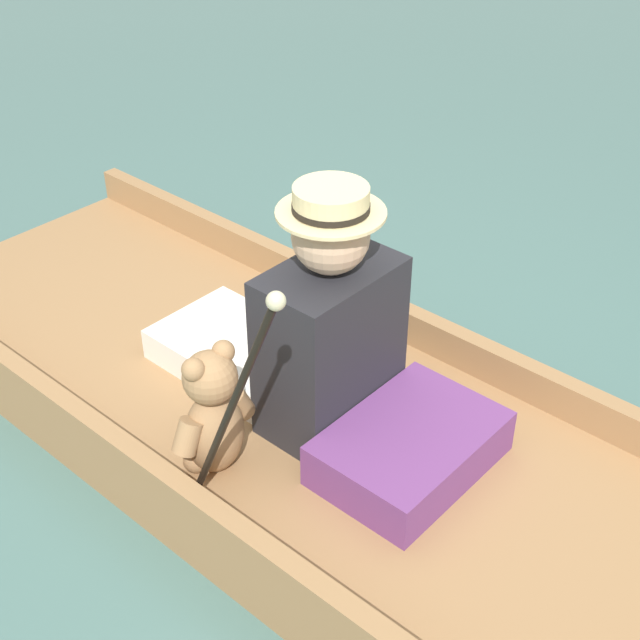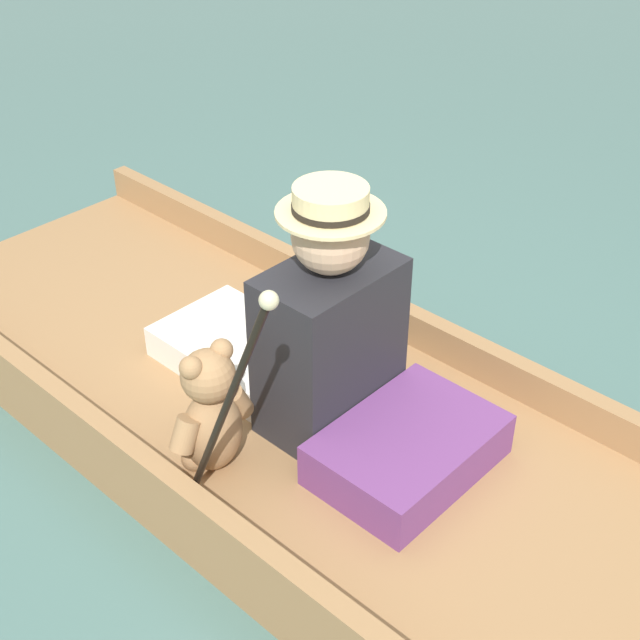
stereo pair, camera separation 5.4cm
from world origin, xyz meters
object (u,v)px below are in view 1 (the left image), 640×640
at_px(seated_person, 306,331).
at_px(wine_glass, 294,286).
at_px(teddy_bear, 212,414).
at_px(walking_cane, 237,394).

relative_size(seated_person, wine_glass, 4.07).
relative_size(seated_person, teddy_bear, 1.95).
xyz_separation_m(wine_glass, walking_cane, (-0.85, -0.62, 0.36)).
relative_size(teddy_bear, walking_cane, 0.51).
bearing_deg(walking_cane, seated_person, 25.75).
distance_m(seated_person, walking_cane, 0.60).
height_order(seated_person, walking_cane, walking_cane).
distance_m(seated_person, wine_glass, 0.53).
bearing_deg(walking_cane, wine_glass, 36.06).
height_order(wine_glass, walking_cane, walking_cane).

